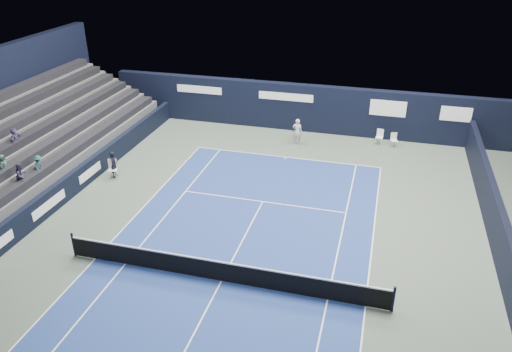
# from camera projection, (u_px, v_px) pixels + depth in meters

# --- Properties ---
(ground) EXTENTS (48.00, 48.00, 0.00)m
(ground) POSITION_uv_depth(u_px,v_px,m) (237.00, 252.00, 20.99)
(ground) COLOR #4A584E
(ground) RESTS_ON ground
(court_surface) EXTENTS (10.97, 23.77, 0.01)m
(court_surface) POSITION_uv_depth(u_px,v_px,m) (221.00, 281.00, 19.26)
(court_surface) COLOR navy
(court_surface) RESTS_ON ground
(enclosure_wall_right) EXTENTS (0.30, 22.00, 1.80)m
(enclosure_wall_right) POSITION_uv_depth(u_px,v_px,m) (495.00, 220.00, 21.57)
(enclosure_wall_right) COLOR black
(enclosure_wall_right) RESTS_ON ground
(folding_chair_back_a) EXTENTS (0.49, 0.49, 0.88)m
(folding_chair_back_a) POSITION_uv_depth(u_px,v_px,m) (394.00, 139.00, 30.73)
(folding_chair_back_a) COLOR white
(folding_chair_back_a) RESTS_ON ground
(folding_chair_back_b) EXTENTS (0.47, 0.46, 0.95)m
(folding_chair_back_b) POSITION_uv_depth(u_px,v_px,m) (380.00, 136.00, 31.10)
(folding_chair_back_b) COLOR white
(folding_chair_back_b) RESTS_ON ground
(line_judge_chair) EXTENTS (0.60, 0.59, 1.04)m
(line_judge_chair) POSITION_uv_depth(u_px,v_px,m) (113.00, 167.00, 26.93)
(line_judge_chair) COLOR white
(line_judge_chair) RESTS_ON ground
(line_judge) EXTENTS (0.37, 0.55, 1.47)m
(line_judge) POSITION_uv_depth(u_px,v_px,m) (114.00, 164.00, 26.95)
(line_judge) COLOR black
(line_judge) RESTS_ON ground
(court_markings) EXTENTS (11.03, 23.83, 0.00)m
(court_markings) POSITION_uv_depth(u_px,v_px,m) (221.00, 281.00, 19.26)
(court_markings) COLOR white
(court_markings) RESTS_ON court_surface
(tennis_net) EXTENTS (12.90, 0.10, 1.10)m
(tennis_net) POSITION_uv_depth(u_px,v_px,m) (221.00, 271.00, 19.04)
(tennis_net) COLOR black
(tennis_net) RESTS_ON ground
(back_sponsor_wall) EXTENTS (26.00, 0.63, 3.10)m
(back_sponsor_wall) POSITION_uv_depth(u_px,v_px,m) (301.00, 107.00, 32.76)
(back_sponsor_wall) COLOR black
(back_sponsor_wall) RESTS_ON ground
(side_barrier_left) EXTENTS (0.33, 22.00, 1.20)m
(side_barrier_left) POSITION_uv_depth(u_px,v_px,m) (87.00, 172.00, 26.36)
(side_barrier_left) COLOR black
(side_barrier_left) RESTS_ON ground
(spectator_stand) EXTENTS (6.00, 18.00, 6.40)m
(spectator_stand) POSITION_uv_depth(u_px,v_px,m) (33.00, 135.00, 27.50)
(spectator_stand) COLOR #4B4B4D
(spectator_stand) RESTS_ON ground
(tennis_player) EXTENTS (0.60, 0.81, 1.64)m
(tennis_player) POSITION_uv_depth(u_px,v_px,m) (297.00, 131.00, 30.97)
(tennis_player) COLOR silver
(tennis_player) RESTS_ON ground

